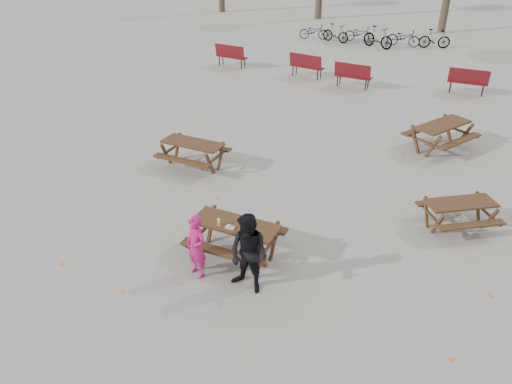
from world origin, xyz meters
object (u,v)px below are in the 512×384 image
at_px(main_picnic_table, 235,231).
at_px(picnic_table_north, 193,154).
at_px(adult, 249,254).
at_px(food_tray, 230,227).
at_px(picnic_table_east, 458,215).
at_px(picnic_table_far, 441,136).
at_px(soda_bottle, 219,222).
at_px(child, 196,246).

distance_m(main_picnic_table, picnic_table_north, 4.35).
bearing_deg(adult, main_picnic_table, 138.76).
bearing_deg(food_tray, picnic_table_east, 38.48).
distance_m(main_picnic_table, adult, 1.16).
bearing_deg(picnic_table_east, adult, -166.07).
bearing_deg(picnic_table_far, picnic_table_east, -138.52).
xyz_separation_m(picnic_table_east, picnic_table_north, (-7.08, 0.09, 0.04)).
height_order(soda_bottle, picnic_table_far, soda_bottle).
distance_m(picnic_table_east, picnic_table_north, 7.08).
bearing_deg(main_picnic_table, picnic_table_far, 66.97).
height_order(child, picnic_table_north, child).
height_order(main_picnic_table, picnic_table_far, picnic_table_far).
distance_m(soda_bottle, adult, 1.20).
height_order(food_tray, child, child).
bearing_deg(food_tray, picnic_table_far, 67.42).
xyz_separation_m(food_tray, picnic_table_far, (3.16, 7.59, -0.39)).
xyz_separation_m(child, picnic_table_north, (-2.60, 4.09, -0.31)).
height_order(main_picnic_table, adult, adult).
bearing_deg(adult, picnic_table_north, 141.15).
xyz_separation_m(soda_bottle, picnic_table_east, (4.37, 3.29, -0.51)).
bearing_deg(picnic_table_north, picnic_table_far, 35.58).
height_order(soda_bottle, adult, adult).
relative_size(food_tray, child, 0.13).
distance_m(food_tray, picnic_table_east, 5.28).
distance_m(main_picnic_table, picnic_table_far, 8.04).
height_order(food_tray, picnic_table_north, food_tray).
xyz_separation_m(child, picnic_table_east, (4.48, 3.99, -0.34)).
height_order(picnic_table_east, picnic_table_north, picnic_table_north).
bearing_deg(soda_bottle, picnic_table_far, 65.88).
height_order(main_picnic_table, picnic_table_east, main_picnic_table).
xyz_separation_m(main_picnic_table, picnic_table_east, (4.11, 3.08, -0.25)).
height_order(main_picnic_table, soda_bottle, soda_bottle).
xyz_separation_m(child, picnic_table_far, (3.52, 8.31, -0.28)).
bearing_deg(picnic_table_east, soda_bottle, -178.63).
relative_size(main_picnic_table, picnic_table_north, 1.04).
bearing_deg(picnic_table_far, adult, -167.31).
bearing_deg(picnic_table_north, child, -56.62).
bearing_deg(picnic_table_far, food_tray, -173.66).
distance_m(food_tray, child, 0.81).
bearing_deg(main_picnic_table, adult, -49.84).
distance_m(adult, picnic_table_east, 5.21).
distance_m(main_picnic_table, food_tray, 0.29).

